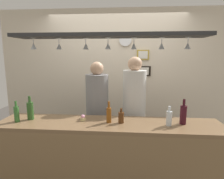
% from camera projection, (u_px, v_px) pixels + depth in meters
% --- Properties ---
extents(ground_plane, '(8.00, 8.00, 0.00)m').
position_uv_depth(ground_plane, '(111.00, 177.00, 2.85)').
color(ground_plane, '#4C4742').
extents(back_wall, '(4.40, 0.06, 2.60)m').
position_uv_depth(back_wall, '(116.00, 80.00, 3.70)').
color(back_wall, beige).
rests_on(back_wall, ground_plane).
extents(bar_counter, '(2.70, 0.55, 0.97)m').
position_uv_depth(bar_counter, '(108.00, 153.00, 2.24)').
color(bar_counter, brown).
rests_on(bar_counter, ground_plane).
extents(overhead_glass_rack, '(2.20, 0.36, 0.04)m').
position_uv_depth(overhead_glass_rack, '(109.00, 36.00, 2.20)').
color(overhead_glass_rack, black).
extents(hanging_wineglass_far_left, '(0.07, 0.07, 0.13)m').
position_uv_depth(hanging_wineglass_far_left, '(34.00, 46.00, 2.27)').
color(hanging_wineglass_far_left, silver).
rests_on(hanging_wineglass_far_left, overhead_glass_rack).
extents(hanging_wineglass_left, '(0.07, 0.07, 0.13)m').
position_uv_depth(hanging_wineglass_left, '(59.00, 46.00, 2.31)').
color(hanging_wineglass_left, silver).
rests_on(hanging_wineglass_left, overhead_glass_rack).
extents(hanging_wineglass_center_left, '(0.07, 0.07, 0.13)m').
position_uv_depth(hanging_wineglass_center_left, '(86.00, 46.00, 2.30)').
color(hanging_wineglass_center_left, silver).
rests_on(hanging_wineglass_center_left, overhead_glass_rack).
extents(hanging_wineglass_center, '(0.07, 0.07, 0.13)m').
position_uv_depth(hanging_wineglass_center, '(108.00, 46.00, 2.23)').
color(hanging_wineglass_center, silver).
rests_on(hanging_wineglass_center, overhead_glass_rack).
extents(hanging_wineglass_center_right, '(0.07, 0.07, 0.13)m').
position_uv_depth(hanging_wineglass_center_right, '(134.00, 46.00, 2.24)').
color(hanging_wineglass_center_right, silver).
rests_on(hanging_wineglass_center_right, overhead_glass_rack).
extents(hanging_wineglass_right, '(0.07, 0.07, 0.13)m').
position_uv_depth(hanging_wineglass_right, '(162.00, 45.00, 2.20)').
color(hanging_wineglass_right, silver).
rests_on(hanging_wineglass_right, overhead_glass_rack).
extents(hanging_wineglass_far_right, '(0.07, 0.07, 0.13)m').
position_uv_depth(hanging_wineglass_far_right, '(188.00, 45.00, 2.17)').
color(hanging_wineglass_far_right, silver).
rests_on(hanging_wineglass_far_right, overhead_glass_rack).
extents(person_left_grey_shirt, '(0.34, 0.34, 1.67)m').
position_uv_depth(person_left_grey_shirt, '(97.00, 106.00, 2.95)').
color(person_left_grey_shirt, '#2D334C').
rests_on(person_left_grey_shirt, ground_plane).
extents(person_middle_white_patterned_shirt, '(0.34, 0.34, 1.75)m').
position_uv_depth(person_middle_white_patterned_shirt, '(134.00, 103.00, 2.90)').
color(person_middle_white_patterned_shirt, '#2D334C').
rests_on(person_middle_white_patterned_shirt, ground_plane).
extents(bottle_beer_green_import, '(0.06, 0.06, 0.26)m').
position_uv_depth(bottle_beer_green_import, '(17.00, 114.00, 2.35)').
color(bottle_beer_green_import, '#336B2D').
rests_on(bottle_beer_green_import, bar_counter).
extents(bottle_soda_clear, '(0.06, 0.06, 0.23)m').
position_uv_depth(bottle_soda_clear, '(169.00, 118.00, 2.23)').
color(bottle_soda_clear, silver).
rests_on(bottle_soda_clear, bar_counter).
extents(bottle_beer_amber_tall, '(0.06, 0.06, 0.26)m').
position_uv_depth(bottle_beer_amber_tall, '(109.00, 114.00, 2.33)').
color(bottle_beer_amber_tall, brown).
rests_on(bottle_beer_amber_tall, bar_counter).
extents(bottle_beer_brown_stubby, '(0.07, 0.07, 0.18)m').
position_uv_depth(bottle_beer_brown_stubby, '(121.00, 117.00, 2.32)').
color(bottle_beer_brown_stubby, '#512D14').
rests_on(bottle_beer_brown_stubby, bar_counter).
extents(bottle_wine_dark_red, '(0.08, 0.08, 0.30)m').
position_uv_depth(bottle_wine_dark_red, '(183.00, 114.00, 2.28)').
color(bottle_wine_dark_red, '#380F19').
rests_on(bottle_wine_dark_red, bar_counter).
extents(bottle_champagne_green, '(0.08, 0.08, 0.30)m').
position_uv_depth(bottle_champagne_green, '(30.00, 110.00, 2.44)').
color(bottle_champagne_green, '#2D5623').
rests_on(bottle_champagne_green, bar_counter).
extents(cupcake, '(0.06, 0.06, 0.08)m').
position_uv_depth(cupcake, '(83.00, 118.00, 2.40)').
color(cupcake, beige).
rests_on(cupcake, bar_counter).
extents(picture_frame_lower_pair, '(0.30, 0.02, 0.18)m').
position_uv_depth(picture_frame_lower_pair, '(142.00, 71.00, 3.58)').
color(picture_frame_lower_pair, black).
rests_on(picture_frame_lower_pair, back_wall).
extents(picture_frame_upper_small, '(0.22, 0.02, 0.18)m').
position_uv_depth(picture_frame_upper_small, '(143.00, 55.00, 3.53)').
color(picture_frame_upper_small, '#B29338').
rests_on(picture_frame_upper_small, back_wall).
extents(wall_clock, '(0.22, 0.03, 0.22)m').
position_uv_depth(wall_clock, '(125.00, 40.00, 3.50)').
color(wall_clock, white).
rests_on(wall_clock, back_wall).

